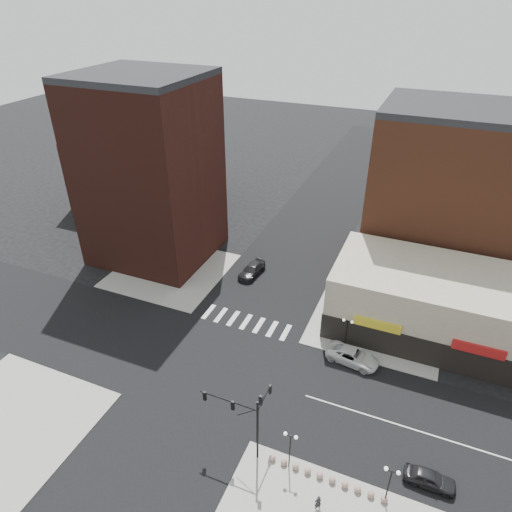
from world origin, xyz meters
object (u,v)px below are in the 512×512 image
(dark_sedan_east, at_px, (430,479))
(dark_sedan_north, at_px, (252,270))
(traffic_signal, at_px, (248,412))
(white_suv, at_px, (353,356))
(street_lamp_ne, at_px, (347,327))
(street_lamp_se_b, at_px, (391,477))
(pedestrian, at_px, (318,502))
(street_lamp_se_a, at_px, (290,442))

(dark_sedan_east, relative_size, dark_sedan_north, 0.79)
(traffic_signal, distance_m, dark_sedan_north, 28.30)
(white_suv, distance_m, dark_sedan_north, 20.30)
(street_lamp_ne, relative_size, dark_sedan_north, 0.79)
(street_lamp_se_b, distance_m, dark_sedan_east, 5.01)
(street_lamp_ne, height_order, dark_sedan_north, street_lamp_ne)
(white_suv, xyz_separation_m, pedestrian, (1.02, -17.06, 0.11))
(white_suv, bearing_deg, street_lamp_se_a, 178.52)
(dark_sedan_east, height_order, dark_sedan_north, dark_sedan_north)
(street_lamp_se_a, xyz_separation_m, street_lamp_ne, (1.00, 16.00, 0.00))
(street_lamp_ne, relative_size, white_suv, 0.73)
(traffic_signal, height_order, white_suv, traffic_signal)
(street_lamp_se_b, relative_size, street_lamp_ne, 1.00)
(street_lamp_se_a, distance_m, dark_sedan_north, 29.89)
(traffic_signal, xyz_separation_m, dark_sedan_east, (14.84, 2.82, -4.26))
(street_lamp_se_a, bearing_deg, pedestrian, -38.34)
(traffic_signal, relative_size, white_suv, 1.37)
(street_lamp_se_b, bearing_deg, street_lamp_se_a, 180.00)
(street_lamp_se_b, height_order, white_suv, street_lamp_se_b)
(traffic_signal, relative_size, street_lamp_ne, 1.87)
(dark_sedan_north, relative_size, pedestrian, 3.40)
(street_lamp_se_a, relative_size, white_suv, 0.73)
(traffic_signal, relative_size, dark_sedan_north, 1.48)
(street_lamp_ne, xyz_separation_m, pedestrian, (2.23, -18.56, -2.40))
(street_lamp_se_a, distance_m, street_lamp_se_b, 8.00)
(street_lamp_se_a, bearing_deg, dark_sedan_north, 119.13)
(street_lamp_se_a, distance_m, pedestrian, 4.77)
(dark_sedan_north, bearing_deg, dark_sedan_east, -35.69)
(pedestrian, bearing_deg, street_lamp_se_b, 169.03)
(traffic_signal, bearing_deg, pedestrian, -21.28)
(dark_sedan_north, bearing_deg, street_lamp_se_a, -54.56)
(street_lamp_se_a, height_order, dark_sedan_east, street_lamp_se_a)
(traffic_signal, xyz_separation_m, dark_sedan_north, (-10.74, 25.85, -4.20))
(dark_sedan_east, distance_m, dark_sedan_north, 34.42)
(street_lamp_se_b, height_order, pedestrian, street_lamp_se_b)
(dark_sedan_east, bearing_deg, white_suv, 37.79)
(street_lamp_se_a, relative_size, pedestrian, 2.69)
(traffic_signal, bearing_deg, dark_sedan_north, 112.55)
(white_suv, relative_size, dark_sedan_north, 1.08)
(street_lamp_ne, distance_m, dark_sedan_north, 18.63)
(street_lamp_se_b, bearing_deg, pedestrian, -151.81)
(white_suv, height_order, dark_sedan_east, white_suv)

